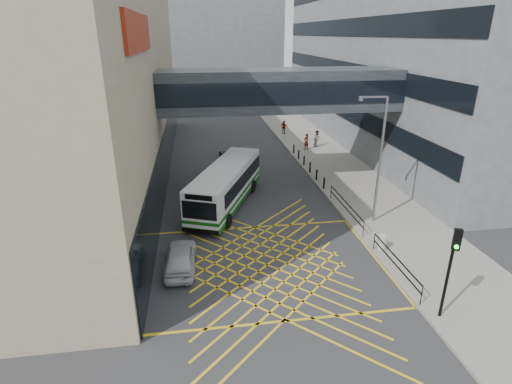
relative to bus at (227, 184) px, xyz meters
name	(u,v)px	position (x,y,z in m)	size (l,w,h in m)	color
ground	(267,265)	(1.45, -8.34, -1.55)	(120.00, 120.00, 0.00)	#333335
building_whsmith	(0,82)	(-16.54, 7.65, 6.45)	(24.17, 42.00, 16.00)	tan
building_right	(449,48)	(25.43, 15.66, 8.45)	(24.09, 44.00, 20.00)	slate
building_far	(200,48)	(-0.55, 51.66, 7.45)	(28.00, 16.00, 18.00)	slate
skybridge	(280,90)	(4.45, 3.66, 5.95)	(20.00, 4.10, 3.00)	#2E3338
pavement	(336,168)	(10.45, 6.66, -1.47)	(6.00, 54.00, 0.16)	gray
box_junction	(267,265)	(1.45, -8.34, -1.54)	(12.00, 9.00, 0.01)	gold
bus	(227,184)	(0.00, 0.00, 0.00)	(6.10, 10.42, 2.89)	silver
car_white	(181,257)	(-3.05, -7.99, -0.87)	(1.74, 4.25, 1.35)	#BCBCBE
car_dark	(211,186)	(-1.05, 1.79, -0.76)	(1.96, 5.02, 1.57)	#222327
car_silver	(236,154)	(1.75, 10.33, -0.81)	(2.01, 4.77, 1.48)	gray
traffic_light	(452,261)	(8.00, -13.77, 1.39)	(0.35, 0.51, 4.26)	black
street_lamp	(378,153)	(8.94, -4.33, 3.14)	(1.81, 0.34, 7.94)	slate
litter_bin	(382,243)	(8.04, -7.92, -0.97)	(0.48, 0.48, 0.84)	#ADA89E
kerb_railings	(365,227)	(7.60, -6.56, -0.67)	(0.05, 12.54, 1.00)	black
bollards	(307,164)	(7.70, 6.66, -0.94)	(0.14, 10.14, 0.90)	black
pedestrian_a	(306,142)	(9.27, 12.81, -0.54)	(0.67, 0.48, 1.70)	gray
pedestrian_b	(317,139)	(10.72, 13.74, -0.51)	(0.85, 0.50, 1.75)	gray
pedestrian_c	(284,127)	(8.48, 20.01, -0.59)	(0.94, 0.45, 1.60)	gray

